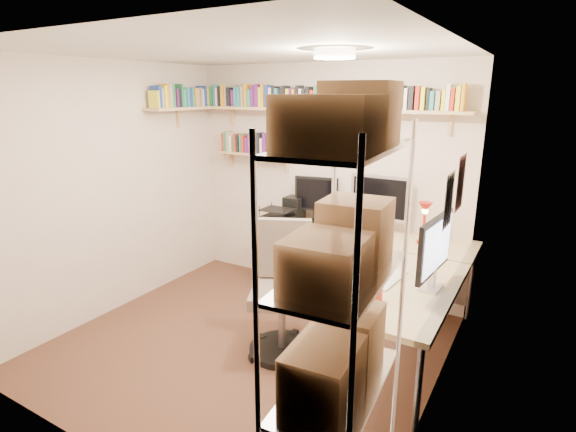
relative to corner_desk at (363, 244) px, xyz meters
The scene contains 6 objects.
ground 1.42m from the corner_desk, 126.60° to the right, with size 3.20×3.20×0.00m, color #472F1E.
room_shell 1.39m from the corner_desk, 126.46° to the right, with size 3.24×3.04×2.52m.
wall_shelves 1.71m from the corner_desk, 162.89° to the left, with size 3.12×1.09×0.80m.
corner_desk is the anchor object (origin of this frame).
office_chair 0.97m from the corner_desk, 115.02° to the right, with size 0.67×0.68×1.15m.
wire_rack 2.23m from the corner_desk, 72.16° to the right, with size 0.50×0.93×2.25m.
Camera 1 is at (2.13, -2.92, 2.20)m, focal length 28.00 mm.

